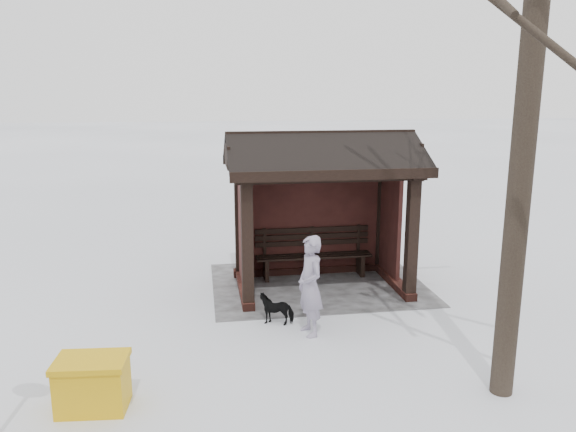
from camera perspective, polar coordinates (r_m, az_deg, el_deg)
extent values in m
plane|color=white|center=(11.22, 3.27, -7.28)|extent=(120.00, 120.00, 0.00)
cube|color=gray|center=(11.40, 3.05, -6.91)|extent=(4.20, 3.20, 0.02)
cube|color=#391A14|center=(12.03, 2.37, -5.48)|extent=(3.30, 0.22, 0.16)
cube|color=#391A14|center=(11.59, 10.59, -6.40)|extent=(0.22, 2.10, 0.16)
cube|color=#391A14|center=(10.99, -4.46, -7.30)|extent=(0.22, 2.10, 0.16)
cube|color=black|center=(10.47, 12.45, -2.44)|extent=(0.20, 0.20, 2.30)
cube|color=black|center=(9.80, -4.14, -3.21)|extent=(0.20, 0.20, 2.30)
cube|color=black|center=(12.11, 9.39, -0.25)|extent=(0.20, 0.20, 2.30)
cube|color=black|center=(11.54, -4.91, -0.77)|extent=(0.20, 0.20, 2.30)
cube|color=black|center=(11.72, 2.42, -0.13)|extent=(2.80, 0.08, 2.14)
cube|color=black|center=(11.56, 10.30, -0.51)|extent=(0.08, 1.17, 2.14)
cube|color=black|center=(10.95, -4.70, -1.08)|extent=(0.08, 1.17, 2.14)
cube|color=black|center=(9.78, 4.55, 4.00)|extent=(3.40, 0.20, 0.18)
cube|color=black|center=(11.52, 2.47, 5.36)|extent=(3.40, 0.20, 0.18)
cylinder|color=black|center=(7.18, 23.57, 15.20)|extent=(0.29, 0.29, 8.55)
imported|color=gray|center=(8.92, 2.27, -7.10)|extent=(0.52, 0.67, 1.62)
imported|color=black|center=(9.53, -1.15, -9.36)|extent=(0.65, 0.43, 0.51)
cube|color=gold|center=(7.55, -19.22, -16.04)|extent=(0.86, 0.61, 0.59)
cube|color=gold|center=(7.40, -19.41, -13.78)|extent=(0.91, 0.66, 0.07)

